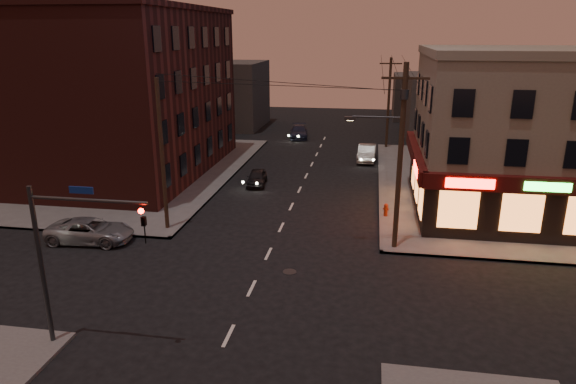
% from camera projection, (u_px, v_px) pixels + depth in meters
% --- Properties ---
extents(ground, '(120.00, 120.00, 0.00)m').
position_uv_depth(ground, '(252.00, 288.00, 24.23)').
color(ground, black).
rests_on(ground, ground).
extents(sidewalk_ne, '(24.00, 28.00, 0.15)m').
position_uv_depth(sidewalk_ne, '(537.00, 189.00, 39.30)').
color(sidewalk_ne, '#514F4C').
rests_on(sidewalk_ne, ground).
extents(sidewalk_nw, '(24.00, 28.00, 0.15)m').
position_uv_depth(sidewalk_nw, '(101.00, 169.00, 44.89)').
color(sidewalk_nw, '#514F4C').
rests_on(sidewalk_nw, ground).
extents(pizza_building, '(15.85, 12.85, 10.50)m').
position_uv_depth(pizza_building, '(541.00, 134.00, 32.79)').
color(pizza_building, gray).
rests_on(pizza_building, sidewalk_ne).
extents(brick_apartment, '(12.00, 20.00, 13.00)m').
position_uv_depth(brick_apartment, '(132.00, 94.00, 42.37)').
color(brick_apartment, '#441915').
rests_on(brick_apartment, sidewalk_nw).
extents(bg_building_ne_a, '(10.00, 12.00, 7.00)m').
position_uv_depth(bg_building_ne_a, '(453.00, 108.00, 56.78)').
color(bg_building_ne_a, '#3F3D3A').
rests_on(bg_building_ne_a, ground).
extents(bg_building_nw, '(9.00, 10.00, 8.00)m').
position_uv_depth(bg_building_nw, '(227.00, 94.00, 64.58)').
color(bg_building_nw, '#3F3D3A').
rests_on(bg_building_nw, ground).
extents(bg_building_ne_b, '(8.00, 8.00, 6.00)m').
position_uv_depth(bg_building_ne_b, '(423.00, 97.00, 70.41)').
color(bg_building_ne_b, '#3F3D3A').
rests_on(bg_building_ne_b, ground).
extents(utility_pole_main, '(4.20, 0.44, 10.00)m').
position_uv_depth(utility_pole_main, '(399.00, 148.00, 26.93)').
color(utility_pole_main, '#382619').
rests_on(utility_pole_main, sidewalk_ne).
extents(utility_pole_far, '(0.26, 0.26, 9.00)m').
position_uv_depth(utility_pole_far, '(389.00, 103.00, 51.90)').
color(utility_pole_far, '#382619').
rests_on(utility_pole_far, sidewalk_ne).
extents(utility_pole_west, '(0.24, 0.24, 9.00)m').
position_uv_depth(utility_pole_west, '(162.00, 156.00, 30.01)').
color(utility_pole_west, '#382619').
rests_on(utility_pole_west, sidewalk_nw).
extents(traffic_signal, '(4.49, 0.32, 6.47)m').
position_uv_depth(traffic_signal, '(64.00, 247.00, 18.58)').
color(traffic_signal, '#333538').
rests_on(traffic_signal, ground).
extents(suv_cross, '(4.99, 2.52, 1.35)m').
position_uv_depth(suv_cross, '(90.00, 231.00, 29.41)').
color(suv_cross, gray).
rests_on(suv_cross, ground).
extents(sedan_near, '(1.75, 3.62, 1.19)m').
position_uv_depth(sedan_near, '(257.00, 178.00, 40.39)').
color(sedan_near, black).
rests_on(sedan_near, ground).
extents(sedan_mid, '(1.75, 4.59, 1.49)m').
position_uv_depth(sedan_mid, '(367.00, 153.00, 47.85)').
color(sedan_mid, gray).
rests_on(sedan_mid, ground).
extents(sedan_far, '(2.48, 4.92, 1.37)m').
position_uv_depth(sedan_far, '(299.00, 132.00, 58.26)').
color(sedan_far, '#1B2137').
rests_on(sedan_far, ground).
extents(fire_hydrant, '(0.38, 0.38, 0.85)m').
position_uv_depth(fire_hydrant, '(386.00, 209.00, 33.18)').
color(fire_hydrant, maroon).
rests_on(fire_hydrant, sidewalk_ne).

